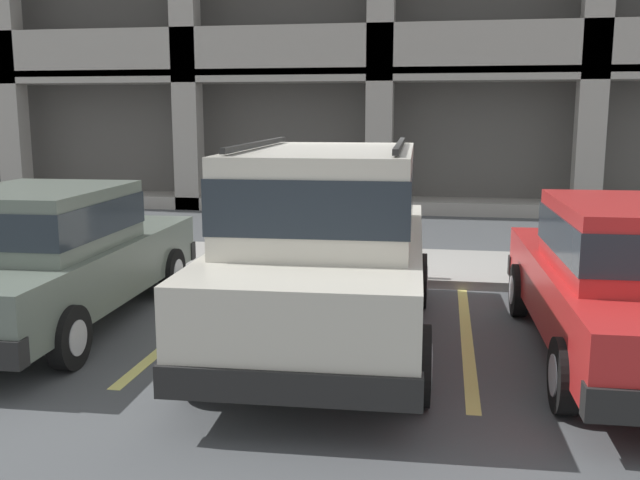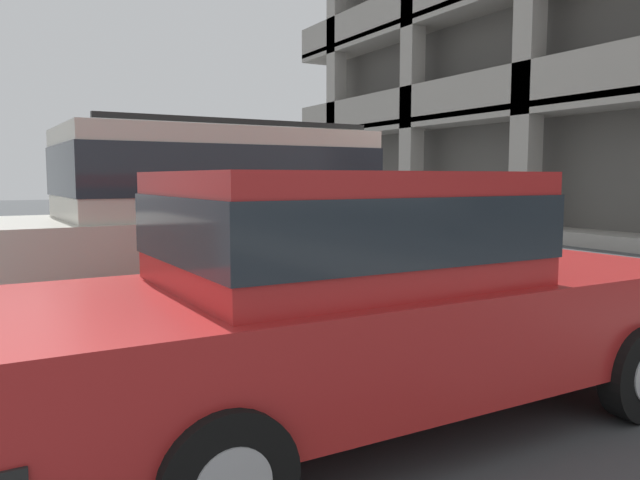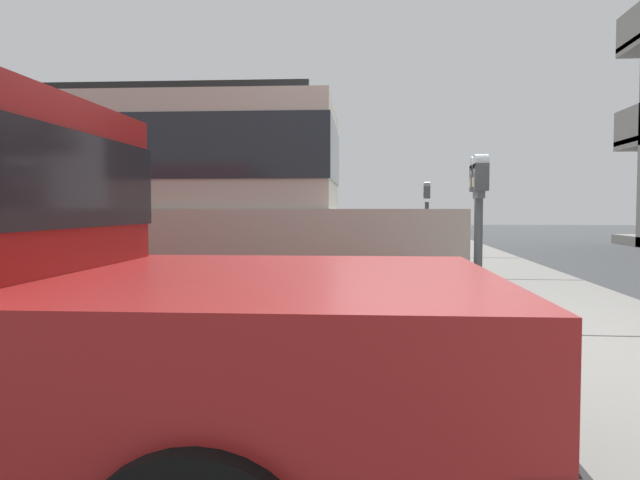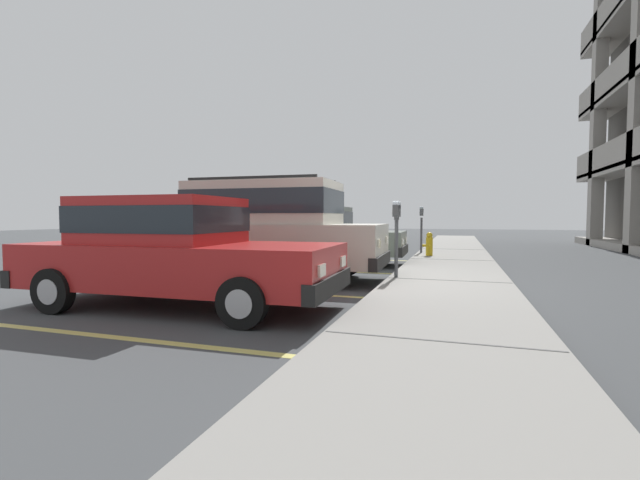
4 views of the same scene
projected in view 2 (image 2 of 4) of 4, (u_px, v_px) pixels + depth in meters
ground_plane at (395, 306)px, 7.59m from camera, size 80.00×80.00×0.10m
sidewalk at (476, 288)px, 8.20m from camera, size 40.00×2.20×0.12m
parking_stall_lines at (364, 345)px, 5.61m from camera, size 12.09×4.80×0.01m
silver_suv at (219, 219)px, 6.32m from camera, size 2.14×4.84×2.03m
red_sedan at (154, 225)px, 9.07m from camera, size 1.94×4.53×1.54m
dark_hatchback at (367, 291)px, 3.79m from camera, size 1.93×4.53×1.54m
parking_meter_near at (413, 202)px, 7.74m from camera, size 0.35×0.12×1.45m
parking_meter_far at (237, 197)px, 12.97m from camera, size 0.15×0.12×1.49m
fire_hydrant at (272, 231)px, 12.27m from camera, size 0.30×0.30×0.70m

